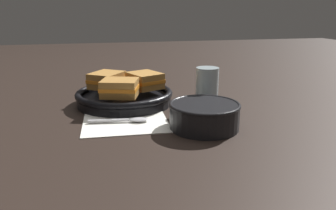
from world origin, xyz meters
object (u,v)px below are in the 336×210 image
sandwich_near_right (107,80)px  drinking_glass (207,89)px  sandwich_near_left (145,80)px  sandwich_far_left (120,88)px  soup_bowl (204,114)px  skillet (125,97)px  spoon (131,120)px

sandwich_near_right → drinking_glass: size_ratio=1.07×
sandwich_near_left → sandwich_far_left: 0.11m
soup_bowl → sandwich_near_right: sandwich_near_right is taller
sandwich_far_left → drinking_glass: (0.23, -0.05, -0.01)m
sandwich_far_left → drinking_glass: size_ratio=0.98×
skillet → sandwich_far_left: sandwich_far_left is taller
soup_bowl → spoon: soup_bowl is taller
skillet → sandwich_near_left: bearing=14.9°
spoon → sandwich_near_left: 0.21m
soup_bowl → sandwich_far_left: sandwich_far_left is taller
soup_bowl → spoon: 0.18m
spoon → sandwich_near_left: sandwich_near_left is taller
spoon → sandwich_near_left: (0.07, 0.19, 0.06)m
sandwich_near_right → sandwich_far_left: same height
drinking_glass → sandwich_far_left: bearing=168.3°
soup_bowl → drinking_glass: (0.05, 0.13, 0.02)m
spoon → sandwich_far_left: bearing=105.0°
skillet → sandwich_near_left: 0.08m
sandwich_near_right → drinking_glass: drinking_glass is taller
spoon → sandwich_near_left: bearing=77.2°
spoon → drinking_glass: size_ratio=1.24×
soup_bowl → drinking_glass: drinking_glass is taller
spoon → sandwich_near_right: size_ratio=1.16×
sandwich_far_left → soup_bowl: bearing=-44.8°
skillet → sandwich_far_left: size_ratio=2.41×
soup_bowl → sandwich_far_left: (-0.18, 0.18, 0.03)m
sandwich_near_left → drinking_glass: 0.20m
sandwich_near_right → sandwich_far_left: (0.03, -0.11, 0.00)m
soup_bowl → spoon: size_ratio=1.12×
soup_bowl → sandwich_far_left: size_ratio=1.42×
soup_bowl → sandwich_near_left: size_ratio=1.35×
sandwich_near_left → sandwich_far_left: bearing=-135.1°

